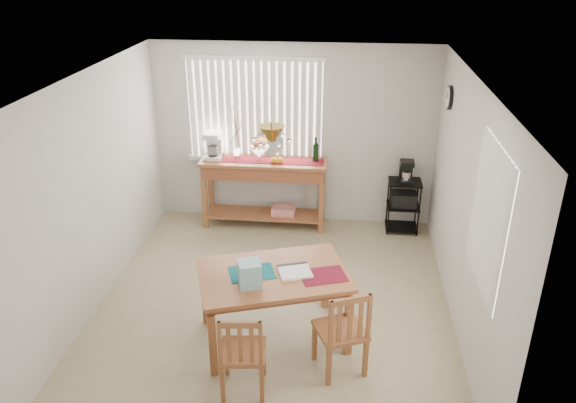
# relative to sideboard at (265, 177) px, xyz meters

# --- Properties ---
(ground) EXTENTS (4.00, 4.50, 0.01)m
(ground) POSITION_rel_sideboard_xyz_m (0.39, -1.98, -0.76)
(ground) COLOR tan
(room_shell) EXTENTS (4.20, 4.70, 2.70)m
(room_shell) POSITION_rel_sideboard_xyz_m (0.39, -1.96, 0.94)
(room_shell) COLOR beige
(room_shell) RESTS_ON ground
(sideboard) EXTENTS (1.79, 0.50, 1.01)m
(sideboard) POSITION_rel_sideboard_xyz_m (0.00, 0.00, 0.00)
(sideboard) COLOR #9C5D35
(sideboard) RESTS_ON ground
(sideboard_items) EXTENTS (1.70, 0.43, 0.77)m
(sideboard_items) POSITION_rel_sideboard_xyz_m (-0.30, 0.02, 0.41)
(sideboard_items) COLOR maroon
(sideboard_items) RESTS_ON sideboard
(wire_cart) EXTENTS (0.45, 0.36, 0.77)m
(wire_cart) POSITION_rel_sideboard_xyz_m (1.98, 0.02, -0.29)
(wire_cart) COLOR black
(wire_cart) RESTS_ON ground
(cart_items) EXTENTS (0.18, 0.22, 0.32)m
(cart_items) POSITION_rel_sideboard_xyz_m (1.98, 0.03, 0.16)
(cart_items) COLOR black
(cart_items) RESTS_ON wire_cart
(dining_table) EXTENTS (1.70, 1.37, 0.79)m
(dining_table) POSITION_rel_sideboard_xyz_m (0.46, -2.59, -0.06)
(dining_table) COLOR #9C5D35
(dining_table) RESTS_ON ground
(table_items) EXTENTS (1.24, 0.59, 0.25)m
(table_items) POSITION_rel_sideboard_xyz_m (0.37, -2.75, 0.13)
(table_items) COLOR #13646C
(table_items) RESTS_ON dining_table
(chair_left) EXTENTS (0.45, 0.45, 0.89)m
(chair_left) POSITION_rel_sideboard_xyz_m (0.28, -3.39, -0.32)
(chair_left) COLOR #9C5D35
(chair_left) RESTS_ON ground
(chair_right) EXTENTS (0.58, 0.58, 0.95)m
(chair_right) POSITION_rel_sideboard_xyz_m (1.17, -3.02, -0.29)
(chair_right) COLOR #9C5D35
(chair_right) RESTS_ON ground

